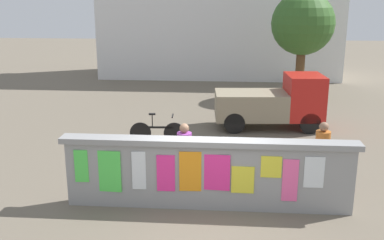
{
  "coord_description": "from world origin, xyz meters",
  "views": [
    {
      "loc": [
        0.38,
        -8.95,
        4.45
      ],
      "look_at": [
        -0.55,
        2.71,
        1.2
      ],
      "focal_mm": 42.37,
      "sensor_mm": 36.0,
      "label": 1
    }
  ],
  "objects_px": {
    "bicycle_near": "(235,160)",
    "person_bystander": "(322,148)",
    "auto_rickshaw_truck": "(274,102)",
    "bicycle_far": "(157,132)",
    "motorcycle": "(157,150)",
    "person_walking": "(184,150)",
    "tree_roadside": "(303,24)"
  },
  "relations": [
    {
      "from": "motorcycle",
      "to": "auto_rickshaw_truck",
      "type": "bearing_deg",
      "value": 49.14
    },
    {
      "from": "person_bystander",
      "to": "tree_roadside",
      "type": "bearing_deg",
      "value": 84.65
    },
    {
      "from": "auto_rickshaw_truck",
      "to": "motorcycle",
      "type": "height_order",
      "value": "auto_rickshaw_truck"
    },
    {
      "from": "auto_rickshaw_truck",
      "to": "tree_roadside",
      "type": "height_order",
      "value": "tree_roadside"
    },
    {
      "from": "motorcycle",
      "to": "person_walking",
      "type": "distance_m",
      "value": 1.71
    },
    {
      "from": "bicycle_near",
      "to": "bicycle_far",
      "type": "bearing_deg",
      "value": 135.96
    },
    {
      "from": "auto_rickshaw_truck",
      "to": "bicycle_far",
      "type": "bearing_deg",
      "value": -152.0
    },
    {
      "from": "auto_rickshaw_truck",
      "to": "bicycle_near",
      "type": "relative_size",
      "value": 2.22
    },
    {
      "from": "person_walking",
      "to": "person_bystander",
      "type": "distance_m",
      "value": 3.22
    },
    {
      "from": "bicycle_far",
      "to": "person_walking",
      "type": "relative_size",
      "value": 1.06
    },
    {
      "from": "motorcycle",
      "to": "person_bystander",
      "type": "bearing_deg",
      "value": -14.02
    },
    {
      "from": "motorcycle",
      "to": "person_walking",
      "type": "bearing_deg",
      "value": -58.0
    },
    {
      "from": "motorcycle",
      "to": "bicycle_near",
      "type": "height_order",
      "value": "bicycle_near"
    },
    {
      "from": "person_bystander",
      "to": "auto_rickshaw_truck",
      "type": "bearing_deg",
      "value": 97.18
    },
    {
      "from": "person_walking",
      "to": "tree_roadside",
      "type": "distance_m",
      "value": 11.25
    },
    {
      "from": "motorcycle",
      "to": "bicycle_far",
      "type": "relative_size",
      "value": 1.11
    },
    {
      "from": "motorcycle",
      "to": "bicycle_far",
      "type": "xyz_separation_m",
      "value": [
        -0.3,
        1.99,
        -0.1
      ]
    },
    {
      "from": "bicycle_near",
      "to": "bicycle_far",
      "type": "height_order",
      "value": "same"
    },
    {
      "from": "tree_roadside",
      "to": "person_walking",
      "type": "bearing_deg",
      "value": -111.98
    },
    {
      "from": "bicycle_near",
      "to": "person_bystander",
      "type": "height_order",
      "value": "person_bystander"
    },
    {
      "from": "auto_rickshaw_truck",
      "to": "person_bystander",
      "type": "bearing_deg",
      "value": -82.82
    },
    {
      "from": "auto_rickshaw_truck",
      "to": "person_bystander",
      "type": "distance_m",
      "value": 5.03
    },
    {
      "from": "bicycle_near",
      "to": "tree_roadside",
      "type": "relative_size",
      "value": 0.36
    },
    {
      "from": "person_bystander",
      "to": "tree_roadside",
      "type": "xyz_separation_m",
      "value": [
        0.92,
        9.86,
        2.24
      ]
    },
    {
      "from": "bicycle_far",
      "to": "tree_roadside",
      "type": "relative_size",
      "value": 0.37
    },
    {
      "from": "bicycle_near",
      "to": "bicycle_far",
      "type": "relative_size",
      "value": 0.97
    },
    {
      "from": "person_walking",
      "to": "bicycle_far",
      "type": "bearing_deg",
      "value": 108.99
    },
    {
      "from": "tree_roadside",
      "to": "bicycle_near",
      "type": "bearing_deg",
      "value": -107.84
    },
    {
      "from": "tree_roadside",
      "to": "bicycle_far",
      "type": "bearing_deg",
      "value": -127.68
    },
    {
      "from": "bicycle_far",
      "to": "tree_roadside",
      "type": "height_order",
      "value": "tree_roadside"
    },
    {
      "from": "bicycle_near",
      "to": "person_walking",
      "type": "height_order",
      "value": "person_walking"
    },
    {
      "from": "motorcycle",
      "to": "bicycle_far",
      "type": "distance_m",
      "value": 2.02
    }
  ]
}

